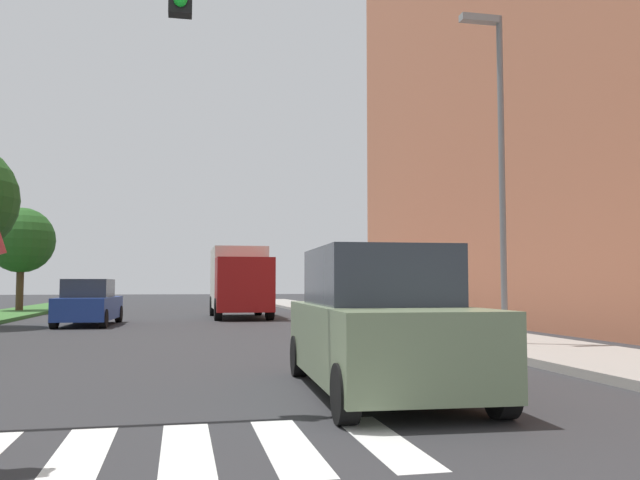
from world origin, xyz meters
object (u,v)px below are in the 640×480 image
object	(u,v)px
suv_crossing	(380,324)
truck_box_delivery	(240,280)
sedan_midblock	(89,304)
street_lamp_right	(498,147)
tree_distant	(21,240)

from	to	relation	value
suv_crossing	truck_box_delivery	xyz separation A→B (m)	(-0.11, 20.57, 0.70)
sedan_midblock	street_lamp_right	bearing A→B (deg)	-47.43
suv_crossing	sedan_midblock	xyz separation A→B (m)	(-5.86, 16.13, -0.16)
sedan_midblock	truck_box_delivery	size ratio (longest dim) A/B	0.72
street_lamp_right	sedan_midblock	world-z (taller)	street_lamp_right
street_lamp_right	sedan_midblock	distance (m)	15.59
sedan_midblock	truck_box_delivery	distance (m)	7.31
suv_crossing	truck_box_delivery	size ratio (longest dim) A/B	0.76
sedan_midblock	truck_box_delivery	world-z (taller)	truck_box_delivery
tree_distant	truck_box_delivery	xyz separation A→B (m)	(10.50, -6.50, -2.05)
tree_distant	suv_crossing	world-z (taller)	tree_distant
suv_crossing	truck_box_delivery	distance (m)	20.58
suv_crossing	sedan_midblock	world-z (taller)	suv_crossing
street_lamp_right	truck_box_delivery	distance (m)	16.47
street_lamp_right	tree_distant	bearing A→B (deg)	124.17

